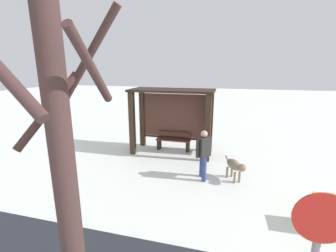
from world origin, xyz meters
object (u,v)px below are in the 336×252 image
(bus_shelter, at_px, (176,111))
(dog, at_px, (235,166))
(person_walking, at_px, (204,152))
(bench_left_inside, at_px, (173,141))
(grit_bin, at_px, (333,215))
(bare_tree, at_px, (63,172))

(bus_shelter, relative_size, dog, 3.83)
(dog, bearing_deg, person_walking, -173.06)
(bench_left_inside, distance_m, dog, 3.26)
(person_walking, height_order, grit_bin, person_walking)
(person_walking, bearing_deg, dog, 6.94)
(bus_shelter, height_order, bare_tree, bare_tree)
(bench_left_inside, relative_size, dog, 1.69)
(bare_tree, bearing_deg, person_walking, 79.95)
(grit_bin, bearing_deg, person_walking, 150.29)
(bus_shelter, height_order, dog, bus_shelter)
(grit_bin, bearing_deg, bus_shelter, 138.05)
(bench_left_inside, height_order, bare_tree, bare_tree)
(person_walking, relative_size, grit_bin, 2.19)
(bare_tree, height_order, grit_bin, bare_tree)
(bus_shelter, relative_size, grit_bin, 4.57)
(bare_tree, xyz_separation_m, grit_bin, (3.79, 3.25, -2.02))
(person_walking, bearing_deg, bus_shelter, 122.15)
(bench_left_inside, xyz_separation_m, grit_bin, (4.40, -3.95, -0.02))
(grit_bin, bearing_deg, bare_tree, -139.32)
(bus_shelter, height_order, person_walking, bus_shelter)
(dog, height_order, grit_bin, grit_bin)
(bus_shelter, xyz_separation_m, person_walking, (1.38, -2.20, -0.79))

